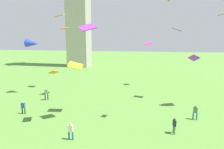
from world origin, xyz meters
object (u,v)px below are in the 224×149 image
at_px(kite_flying_7, 149,43).
at_px(kite_flying_8, 87,27).
at_px(person_1, 23,107).
at_px(kite_flying_1, 32,43).
at_px(kite_flying_9, 75,66).
at_px(kite_flying_6, 54,72).
at_px(person_0, 46,93).
at_px(kite_flying_3, 60,16).
at_px(person_2, 174,125).
at_px(kite_flying_2, 177,30).
at_px(kite_flying_0, 194,58).
at_px(person_4, 195,111).
at_px(person_3, 71,130).

relative_size(kite_flying_7, kite_flying_8, 0.83).
xyz_separation_m(person_1, kite_flying_8, (8.70, -0.55, 9.56)).
height_order(kite_flying_1, kite_flying_9, kite_flying_1).
distance_m(kite_flying_1, kite_flying_6, 5.77).
xyz_separation_m(person_1, kite_flying_1, (-3.26, 8.56, 7.51)).
xyz_separation_m(kite_flying_8, kite_flying_9, (-2.29, 2.16, -4.45)).
relative_size(person_0, kite_flying_3, 1.09).
xyz_separation_m(person_2, kite_flying_1, (-21.15, 10.81, 7.50)).
xyz_separation_m(kite_flying_2, kite_flying_9, (-12.88, -7.67, -4.47)).
bearing_deg(kite_flying_2, kite_flying_0, 142.76).
bearing_deg(kite_flying_9, person_2, 154.05).
bearing_deg(kite_flying_1, person_4, -104.38).
distance_m(person_2, person_3, 10.13).
height_order(person_0, kite_flying_0, kite_flying_0).
relative_size(kite_flying_7, kite_flying_9, 0.99).
bearing_deg(kite_flying_7, person_4, 70.94).
bearing_deg(kite_flying_8, person_1, 140.06).
bearing_deg(person_3, kite_flying_2, -127.66).
xyz_separation_m(person_3, kite_flying_1, (-11.42, 13.61, 7.48)).
bearing_deg(kite_flying_9, kite_flying_0, -170.43).
height_order(person_2, kite_flying_6, kite_flying_6).
xyz_separation_m(kite_flying_1, kite_flying_8, (11.96, -9.11, 2.05)).
xyz_separation_m(person_3, kite_flying_3, (-8.21, 17.53, 12.16)).
xyz_separation_m(kite_flying_6, kite_flying_9, (6.32, -7.11, 2.30)).
bearing_deg(kite_flying_1, kite_flying_3, -37.57).
distance_m(person_3, kite_flying_2, 20.51).
height_order(person_2, kite_flying_3, kite_flying_3).
relative_size(person_4, kite_flying_9, 1.04).
relative_size(kite_flying_0, kite_flying_3, 1.02).
relative_size(kite_flying_3, kite_flying_7, 0.99).
bearing_deg(person_0, person_4, -51.08).
height_order(person_4, kite_flying_7, kite_flying_7).
relative_size(person_3, kite_flying_9, 1.01).
bearing_deg(kite_flying_3, kite_flying_7, -159.63).
bearing_deg(person_2, kite_flying_8, -108.76).
xyz_separation_m(person_1, kite_flying_6, (0.09, 8.71, 2.81)).
height_order(person_4, kite_flying_0, kite_flying_0).
bearing_deg(kite_flying_9, kite_flying_2, -156.60).
relative_size(person_2, kite_flying_8, 0.83).
distance_m(person_0, person_1, 5.59).
bearing_deg(person_0, kite_flying_7, -2.91).
distance_m(person_3, kite_flying_3, 22.86).
distance_m(person_0, person_3, 13.28).
height_order(kite_flying_6, kite_flying_8, kite_flying_8).
distance_m(person_2, kite_flying_9, 13.14).
height_order(person_3, kite_flying_2, kite_flying_2).
bearing_deg(kite_flying_3, kite_flying_9, 123.98).
relative_size(person_2, kite_flying_6, 0.95).
bearing_deg(person_2, kite_flying_2, 164.74).
bearing_deg(kite_flying_2, person_0, 32.16).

